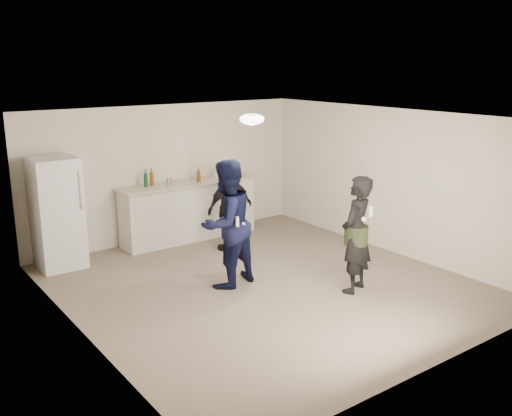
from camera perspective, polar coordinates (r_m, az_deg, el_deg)
floor at (r=8.65m, az=0.79°, el=-7.67°), size 6.00×6.00×0.00m
ceiling at (r=8.04m, az=0.85°, el=9.06°), size 6.00×6.00×0.00m
wall_back at (r=10.75m, az=-8.88°, el=3.54°), size 6.00×0.00×6.00m
wall_front at (r=6.23m, az=17.74°, el=-5.06°), size 6.00×0.00×6.00m
wall_left at (r=7.01m, az=-17.45°, el=-2.87°), size 0.00×6.00×6.00m
wall_right at (r=10.11m, az=13.37°, el=2.63°), size 0.00×6.00×6.00m
counter at (r=10.74m, az=-6.69°, el=-0.36°), size 2.60×0.56×1.05m
counter_top at (r=10.62m, az=-6.78°, el=2.48°), size 2.68×0.64×0.04m
fridge at (r=9.66m, az=-19.29°, el=-0.49°), size 0.70×0.70×1.80m
fridge_handle at (r=9.30m, az=-17.17°, el=1.67°), size 0.02×0.02×0.60m
ceiling_dome at (r=8.29m, az=-0.41°, el=8.88°), size 0.36×0.36×0.16m
shaker at (r=10.25m, az=-8.69°, el=2.58°), size 0.08×0.08×0.17m
man at (r=8.35m, az=-2.97°, el=-1.60°), size 1.06×0.91×1.90m
woman at (r=8.27m, az=9.98°, el=-2.63°), size 0.73×0.62×1.71m
camo_shorts at (r=8.28m, az=9.98°, el=-2.67°), size 0.34×0.34×0.28m
spectator at (r=9.96m, az=-2.61°, el=0.01°), size 0.92×0.41×1.55m
remote_man at (r=8.10m, az=-1.89°, el=-1.36°), size 0.04×0.04×0.15m
nunchuk_man at (r=8.20m, az=-1.31°, el=-1.65°), size 0.07×0.07×0.07m
remote_woman at (r=8.00m, az=11.39°, el=-0.35°), size 0.04×0.04×0.15m
nunchuk_woman at (r=7.98m, az=10.71°, el=-1.11°), size 0.07×0.07×0.07m
bottle_cluster at (r=10.56m, az=-7.30°, el=3.12°), size 1.55×0.37×0.24m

